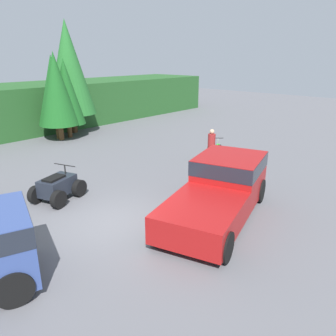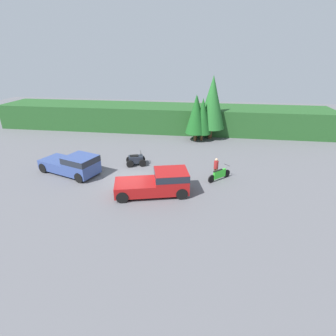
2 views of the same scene
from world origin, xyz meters
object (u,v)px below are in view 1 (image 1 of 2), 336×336
dirt_bike (220,155)px  quad_atv (58,187)px  pickup_truck_red (221,187)px  rider_person (211,145)px

dirt_bike → quad_atv: (-7.65, 2.19, 0.01)m
pickup_truck_red → rider_person: 5.35m
pickup_truck_red → rider_person: (4.22, 3.29, 0.01)m
dirt_bike → quad_atv: 7.96m
pickup_truck_red → rider_person: size_ratio=3.20×
dirt_bike → rider_person: bearing=90.3°
dirt_bike → quad_atv: size_ratio=0.87×
quad_atv → rider_person: 7.59m
quad_atv → dirt_bike: bearing=-33.8°
quad_atv → rider_person: rider_person is taller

